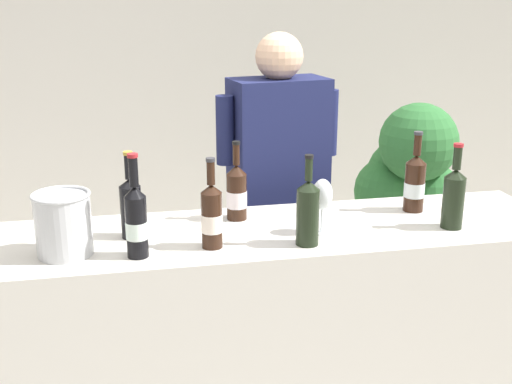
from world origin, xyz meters
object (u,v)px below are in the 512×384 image
(wine_bottle_0, at_px, (131,206))
(wine_bottle_6, at_px, (237,192))
(wine_bottle_4, at_px, (415,183))
(wine_bottle_3, at_px, (454,196))
(wine_glass, at_px, (322,196))
(potted_shrub, at_px, (409,179))
(wine_bottle_2, at_px, (136,220))
(person_server, at_px, (278,216))
(wine_bottle_5, at_px, (308,211))
(wine_bottle_1, at_px, (212,216))
(ice_bucket, at_px, (63,224))

(wine_bottle_0, relative_size, wine_bottle_6, 1.03)
(wine_bottle_0, height_order, wine_bottle_4, wine_bottle_4)
(wine_bottle_3, distance_m, wine_glass, 0.50)
(wine_glass, bearing_deg, wine_bottle_6, 142.89)
(wine_glass, xyz_separation_m, potted_shrub, (0.91, 1.22, -0.33))
(wine_bottle_2, bearing_deg, person_server, 49.03)
(wine_bottle_5, bearing_deg, wine_bottle_1, 173.06)
(wine_bottle_1, bearing_deg, wine_bottle_0, 150.76)
(wine_bottle_3, relative_size, person_server, 0.19)
(wine_bottle_0, relative_size, wine_bottle_4, 0.97)
(wine_bottle_5, bearing_deg, wine_bottle_0, 162.30)
(ice_bucket, bearing_deg, wine_bottle_1, -3.78)
(wine_bottle_4, distance_m, wine_bottle_6, 0.72)
(wine_glass, bearing_deg, ice_bucket, -178.30)
(person_server, bearing_deg, wine_bottle_4, -48.01)
(wine_bottle_3, height_order, potted_shrub, wine_bottle_3)
(potted_shrub, bearing_deg, wine_glass, -126.79)
(wine_bottle_3, xyz_separation_m, potted_shrub, (0.42, 1.26, -0.32))
(wine_bottle_2, distance_m, wine_bottle_3, 1.16)
(wine_bottle_1, height_order, wine_bottle_3, wine_bottle_3)
(wine_bottle_4, xyz_separation_m, ice_bucket, (-1.34, -0.20, -0.01))
(wine_bottle_6, xyz_separation_m, wine_glass, (0.28, -0.21, 0.03))
(wine_bottle_5, distance_m, person_server, 0.82)
(wine_glass, height_order, potted_shrub, potted_shrub)
(wine_bottle_6, bearing_deg, wine_bottle_3, -18.17)
(wine_bottle_5, height_order, wine_bottle_6, wine_bottle_5)
(wine_bottle_1, distance_m, wine_glass, 0.42)
(wine_bottle_0, xyz_separation_m, wine_bottle_1, (0.27, -0.15, -0.00))
(ice_bucket, bearing_deg, wine_bottle_5, -5.05)
(wine_bottle_0, height_order, wine_glass, wine_bottle_0)
(wine_bottle_2, relative_size, wine_glass, 1.73)
(person_server, height_order, potted_shrub, person_server)
(wine_bottle_4, bearing_deg, wine_bottle_6, 176.61)
(wine_bottle_1, height_order, wine_bottle_2, wine_bottle_2)
(wine_bottle_2, height_order, wine_bottle_3, wine_bottle_2)
(wine_bottle_0, distance_m, ice_bucket, 0.25)
(wine_glass, bearing_deg, wine_bottle_5, -129.53)
(wine_bottle_3, relative_size, ice_bucket, 1.49)
(wine_bottle_2, distance_m, potted_shrub, 2.08)
(wine_bottle_0, xyz_separation_m, potted_shrub, (1.60, 1.13, -0.31))
(wine_bottle_4, xyz_separation_m, wine_bottle_6, (-0.72, 0.04, -0.01))
(person_server, bearing_deg, wine_bottle_6, -120.91)
(wine_bottle_2, height_order, potted_shrub, wine_bottle_2)
(ice_bucket, bearing_deg, wine_bottle_2, -15.64)
(wine_bottle_1, distance_m, wine_bottle_2, 0.26)
(wine_bottle_2, bearing_deg, wine_bottle_5, -0.57)
(wine_bottle_2, bearing_deg, ice_bucket, 164.36)
(wine_bottle_0, distance_m, wine_bottle_1, 0.31)
(ice_bucket, bearing_deg, wine_glass, 1.70)
(wine_bottle_4, xyz_separation_m, wine_bottle_5, (-0.52, -0.27, 0.01))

